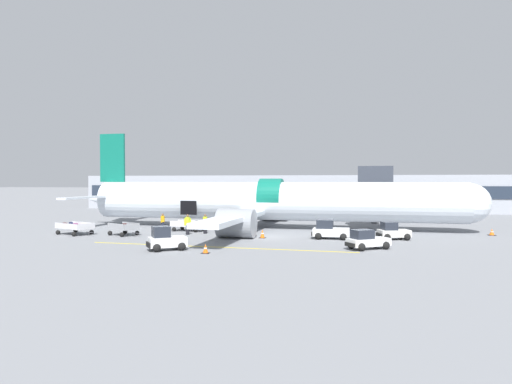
{
  "coord_description": "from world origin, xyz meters",
  "views": [
    {
      "loc": [
        7.92,
        -37.66,
        4.76
      ],
      "look_at": [
        -2.08,
        4.0,
        3.7
      ],
      "focal_mm": 32.0,
      "sensor_mm": 36.0,
      "label": 1
    }
  ],
  "objects_px": {
    "ground_crew_loader_b": "(163,221)",
    "ground_crew_driver": "(188,224)",
    "baggage_tug_lead": "(166,240)",
    "baggage_cart_queued": "(124,229)",
    "baggage_tug_rear": "(367,241)",
    "ground_crew_loader_a": "(237,221)",
    "ground_crew_supervisor": "(205,223)",
    "baggage_tug_mid": "(329,230)",
    "baggage_tug_spare": "(393,232)",
    "baggage_cart_loading": "(190,226)",
    "baggage_cart_empty": "(75,228)",
    "airplane": "(267,202)"
  },
  "relations": [
    {
      "from": "baggage_tug_rear",
      "to": "ground_crew_loader_a",
      "type": "height_order",
      "value": "ground_crew_loader_a"
    },
    {
      "from": "baggage_cart_loading",
      "to": "ground_crew_loader_a",
      "type": "distance_m",
      "value": 4.46
    },
    {
      "from": "baggage_tug_spare",
      "to": "ground_crew_driver",
      "type": "bearing_deg",
      "value": -177.54
    },
    {
      "from": "ground_crew_driver",
      "to": "baggage_tug_spare",
      "type": "bearing_deg",
      "value": 2.46
    },
    {
      "from": "baggage_tug_lead",
      "to": "baggage_cart_queued",
      "type": "relative_size",
      "value": 0.81
    },
    {
      "from": "airplane",
      "to": "ground_crew_loader_b",
      "type": "distance_m",
      "value": 10.4
    },
    {
      "from": "baggage_tug_rear",
      "to": "ground_crew_supervisor",
      "type": "distance_m",
      "value": 15.47
    },
    {
      "from": "baggage_cart_loading",
      "to": "baggage_cart_empty",
      "type": "xyz_separation_m",
      "value": [
        -8.86,
        -4.95,
        0.05
      ]
    },
    {
      "from": "baggage_tug_spare",
      "to": "baggage_cart_loading",
      "type": "height_order",
      "value": "baggage_tug_spare"
    },
    {
      "from": "ground_crew_loader_a",
      "to": "baggage_cart_queued",
      "type": "bearing_deg",
      "value": -144.88
    },
    {
      "from": "baggage_cart_loading",
      "to": "ground_crew_loader_a",
      "type": "xyz_separation_m",
      "value": [
        4.21,
        1.4,
        0.46
      ]
    },
    {
      "from": "baggage_tug_spare",
      "to": "ground_crew_loader_b",
      "type": "xyz_separation_m",
      "value": [
        -21.2,
        2.35,
        0.23
      ]
    },
    {
      "from": "baggage_cart_queued",
      "to": "ground_crew_loader_b",
      "type": "bearing_deg",
      "value": 74.37
    },
    {
      "from": "baggage_tug_lead",
      "to": "ground_crew_loader_b",
      "type": "relative_size",
      "value": 1.75
    },
    {
      "from": "baggage_tug_rear",
      "to": "ground_crew_loader_a",
      "type": "bearing_deg",
      "value": 142.37
    },
    {
      "from": "baggage_cart_empty",
      "to": "ground_crew_supervisor",
      "type": "height_order",
      "value": "ground_crew_supervisor"
    },
    {
      "from": "baggage_tug_mid",
      "to": "baggage_tug_spare",
      "type": "xyz_separation_m",
      "value": [
        5.02,
        0.58,
        -0.07
      ]
    },
    {
      "from": "baggage_tug_mid",
      "to": "ground_crew_loader_a",
      "type": "distance_m",
      "value": 9.93
    },
    {
      "from": "ground_crew_loader_b",
      "to": "ground_crew_supervisor",
      "type": "bearing_deg",
      "value": -20.8
    },
    {
      "from": "ground_crew_loader_b",
      "to": "ground_crew_driver",
      "type": "bearing_deg",
      "value": -39.02
    },
    {
      "from": "baggage_tug_lead",
      "to": "baggage_tug_spare",
      "type": "relative_size",
      "value": 1.0
    },
    {
      "from": "baggage_tug_mid",
      "to": "ground_crew_driver",
      "type": "height_order",
      "value": "ground_crew_driver"
    },
    {
      "from": "ground_crew_driver",
      "to": "ground_crew_supervisor",
      "type": "bearing_deg",
      "value": 44.59
    },
    {
      "from": "baggage_tug_mid",
      "to": "baggage_tug_rear",
      "type": "relative_size",
      "value": 0.97
    },
    {
      "from": "baggage_tug_mid",
      "to": "baggage_tug_spare",
      "type": "distance_m",
      "value": 5.05
    },
    {
      "from": "baggage_tug_lead",
      "to": "ground_crew_loader_a",
      "type": "relative_size",
      "value": 1.54
    },
    {
      "from": "baggage_tug_mid",
      "to": "baggage_tug_spare",
      "type": "relative_size",
      "value": 1.1
    },
    {
      "from": "baggage_cart_queued",
      "to": "ground_crew_loader_b",
      "type": "xyz_separation_m",
      "value": [
        1.36,
        4.86,
        0.3
      ]
    },
    {
      "from": "baggage_tug_mid",
      "to": "ground_crew_supervisor",
      "type": "relative_size",
      "value": 1.75
    },
    {
      "from": "baggage_tug_mid",
      "to": "ground_crew_driver",
      "type": "distance_m",
      "value": 12.37
    },
    {
      "from": "ground_crew_driver",
      "to": "baggage_tug_lead",
      "type": "bearing_deg",
      "value": -77.48
    },
    {
      "from": "baggage_tug_mid",
      "to": "baggage_cart_empty",
      "type": "bearing_deg",
      "value": -174.02
    },
    {
      "from": "baggage_tug_mid",
      "to": "baggage_tug_rear",
      "type": "distance_m",
      "value": 6.04
    },
    {
      "from": "airplane",
      "to": "baggage_cart_empty",
      "type": "height_order",
      "value": "airplane"
    },
    {
      "from": "baggage_tug_spare",
      "to": "baggage_cart_empty",
      "type": "bearing_deg",
      "value": -173.9
    },
    {
      "from": "baggage_tug_rear",
      "to": "ground_crew_driver",
      "type": "bearing_deg",
      "value": 161.64
    },
    {
      "from": "ground_crew_driver",
      "to": "ground_crew_loader_a",
      "type": "bearing_deg",
      "value": 51.85
    },
    {
      "from": "baggage_tug_rear",
      "to": "baggage_cart_loading",
      "type": "distance_m",
      "value": 18.07
    },
    {
      "from": "baggage_tug_rear",
      "to": "baggage_cart_empty",
      "type": "xyz_separation_m",
      "value": [
        -25.12,
        2.93,
        -0.04
      ]
    },
    {
      "from": "baggage_cart_queued",
      "to": "ground_crew_loader_a",
      "type": "height_order",
      "value": "ground_crew_loader_a"
    },
    {
      "from": "baggage_cart_loading",
      "to": "ground_crew_loader_b",
      "type": "distance_m",
      "value": 2.93
    },
    {
      "from": "baggage_tug_rear",
      "to": "ground_crew_supervisor",
      "type": "bearing_deg",
      "value": 156.06
    },
    {
      "from": "baggage_cart_loading",
      "to": "ground_crew_driver",
      "type": "bearing_deg",
      "value": -71.81
    },
    {
      "from": "airplane",
      "to": "baggage_tug_spare",
      "type": "height_order",
      "value": "airplane"
    },
    {
      "from": "baggage_tug_spare",
      "to": "airplane",
      "type": "bearing_deg",
      "value": 151.8
    },
    {
      "from": "baggage_cart_queued",
      "to": "ground_crew_loader_b",
      "type": "relative_size",
      "value": 2.17
    },
    {
      "from": "baggage_cart_queued",
      "to": "baggage_tug_mid",
      "type": "bearing_deg",
      "value": 6.27
    },
    {
      "from": "airplane",
      "to": "baggage_tug_rear",
      "type": "xyz_separation_m",
      "value": [
        9.71,
        -12.14,
        -2.05
      ]
    },
    {
      "from": "baggage_tug_mid",
      "to": "ground_crew_loader_a",
      "type": "bearing_deg",
      "value": 156.05
    },
    {
      "from": "baggage_tug_lead",
      "to": "baggage_cart_empty",
      "type": "bearing_deg",
      "value": 150.61
    }
  ]
}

